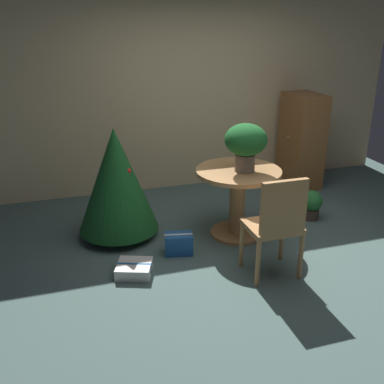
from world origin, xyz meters
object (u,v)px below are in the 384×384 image
Objects in this scene: holiday_tree at (116,180)px; gift_box_cream at (134,269)px; wooden_cabinet at (302,141)px; gift_box_blue at (179,244)px; flower_vase at (246,142)px; wooden_chair_near at (277,222)px; potted_plant at (311,204)px; round_dining_table at (238,192)px.

holiday_tree is 3.02× the size of gift_box_cream.
gift_box_blue is at bearing -146.86° from wooden_cabinet.
flower_vase is at bearing 18.04° from gift_box_cream.
wooden_cabinet is at bearing 32.07° from gift_box_cream.
wooden_chair_near is at bearing -124.82° from wooden_cabinet.
gift_box_blue is 1.78m from potted_plant.
holiday_tree is 2.32m from potted_plant.
wooden_chair_near is (-0.04, -0.84, -0.52)m from flower_vase.
holiday_tree is (-1.28, 0.43, -0.42)m from flower_vase.
wooden_chair_near is 2.45× the size of gift_box_cream.
wooden_cabinet is at bearing 33.14° from gift_box_blue.
wooden_cabinet is (2.71, 1.70, 0.60)m from gift_box_cream.
flower_vase reaches higher than gift_box_blue.
gift_box_cream is 2.34m from potted_plant.
wooden_chair_near is 3.16× the size of gift_box_blue.
wooden_chair_near is at bearing -90.00° from round_dining_table.
holiday_tree reaches higher than potted_plant.
holiday_tree reaches higher than round_dining_table.
potted_plant is (2.26, -0.25, -0.46)m from holiday_tree.
holiday_tree reaches higher than gift_box_blue.
gift_box_blue is at bearing -48.68° from holiday_tree.
gift_box_cream is at bearing -165.02° from potted_plant.
wooden_chair_near is 0.81× the size of holiday_tree.
round_dining_table is 2.26× the size of gift_box_cream.
wooden_cabinet is at bearing 55.18° from wooden_chair_near.
flower_vase is at bearing -138.18° from wooden_cabinet.
flower_vase is 1.41× the size of potted_plant.
holiday_tree is 3.90× the size of gift_box_blue.
round_dining_table is 1.31m from holiday_tree.
wooden_cabinet reaches higher than gift_box_blue.
wooden_cabinet reaches higher than potted_plant.
round_dining_table is at bearing 16.52° from gift_box_blue.
flower_vase reaches higher than potted_plant.
wooden_chair_near is (0.00, -0.90, 0.05)m from round_dining_table.
round_dining_table is 0.90m from wooden_chair_near.
gift_box_blue is 0.78× the size of gift_box_cream.
gift_box_blue is 0.24× the size of wooden_cabinet.
wooden_cabinet is (2.20, 1.44, 0.54)m from gift_box_blue.
holiday_tree reaches higher than wooden_chair_near.
wooden_cabinet is at bearing 17.40° from holiday_tree.
round_dining_table is 1.92m from wooden_cabinet.
wooden_cabinet is at bearing 41.82° from flower_vase.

